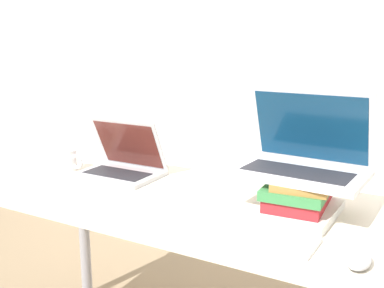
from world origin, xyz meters
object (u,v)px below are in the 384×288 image
Objects in this scene: laptop_left at (122,164)px; laptop_on_books at (303,157)px; book_stack at (300,197)px; wireless_keyboard at (263,237)px; mouse at (359,259)px; mug at (68,160)px.

laptop_on_books is (0.70, -0.02, 0.12)m from laptop_left.
laptop_left is at bearing 175.24° from book_stack.
book_stack is at bearing -4.76° from laptop_left.
wireless_keyboard is 2.72× the size of mouse.
mug is at bearing 179.63° from book_stack.
laptop_on_books is (-0.01, 0.04, 0.11)m from book_stack.
wireless_keyboard is 0.94m from mug.
book_stack is 0.94m from mug.
laptop_on_books reaches higher than mouse.
mouse is at bearing -52.92° from laptop_on_books.
laptop_left is 0.24m from mug.
laptop_left reaches higher than mouse.
wireless_keyboard is (-0.03, -0.22, -0.05)m from book_stack.
laptop_left is at bearing 161.30° from mouse.
laptop_on_books reaches higher than wireless_keyboard.
laptop_left is 0.71m from book_stack.
mouse is 1.18m from mug.
mouse is (0.24, -0.03, 0.01)m from wireless_keyboard.
book_stack is at bearing -0.37° from mug.
mug is at bearing 167.38° from mouse.
mug is (-0.94, 0.01, -0.01)m from book_stack.
wireless_keyboard is at bearing -94.36° from laptop_on_books.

